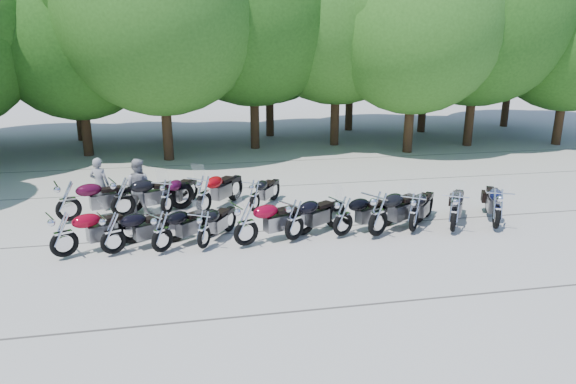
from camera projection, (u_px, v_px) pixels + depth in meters
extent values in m
plane|color=#9F9A8F|center=(299.00, 250.00, 12.96)|extent=(90.00, 90.00, 0.00)
cylinder|color=#3A2614|center=(85.00, 120.00, 23.31)|extent=(0.44, 0.44, 3.31)
sphere|color=#286319|center=(76.00, 36.00, 22.27)|extent=(7.31, 7.31, 7.31)
cylinder|color=#3A2614|center=(166.00, 116.00, 22.36)|extent=(0.44, 0.44, 3.93)
sphere|color=#357721|center=(159.00, 10.00, 21.14)|extent=(8.70, 8.70, 8.70)
cylinder|color=#3A2614|center=(254.00, 106.00, 24.81)|extent=(0.44, 0.44, 4.13)
sphere|color=#286319|center=(253.00, 6.00, 23.53)|extent=(9.13, 9.13, 9.13)
cylinder|color=#3A2614|center=(335.00, 105.00, 25.65)|extent=(0.44, 0.44, 4.09)
sphere|color=#357721|center=(338.00, 9.00, 24.38)|extent=(9.04, 9.04, 9.04)
cylinder|color=#3A2614|center=(409.00, 114.00, 23.99)|extent=(0.44, 0.44, 3.62)
sphere|color=#357721|center=(415.00, 24.00, 22.86)|extent=(8.00, 8.00, 8.00)
cylinder|color=#3A2614|center=(471.00, 106.00, 25.50)|extent=(0.44, 0.44, 3.98)
sphere|color=#286319|center=(480.00, 12.00, 24.26)|extent=(8.79, 8.79, 8.79)
cylinder|color=#3A2614|center=(560.00, 111.00, 25.86)|extent=(0.44, 0.44, 3.41)
sphere|color=#286319|center=(572.00, 33.00, 24.80)|extent=(7.53, 7.53, 7.53)
cylinder|color=#3A2614|center=(79.00, 107.00, 26.99)|extent=(0.44, 0.44, 3.52)
sphere|color=#357721|center=(70.00, 29.00, 25.89)|extent=(7.78, 7.78, 7.78)
cylinder|color=#3A2614|center=(167.00, 107.00, 27.29)|extent=(0.44, 0.44, 3.42)
sphere|color=#286319|center=(162.00, 33.00, 26.23)|extent=(7.56, 7.56, 7.56)
cylinder|color=#3A2614|center=(270.00, 104.00, 28.30)|extent=(0.44, 0.44, 3.56)
sphere|color=#286319|center=(269.00, 29.00, 27.19)|extent=(7.88, 7.88, 7.88)
cylinder|color=#3A2614|center=(349.00, 98.00, 30.10)|extent=(0.44, 0.44, 3.76)
sphere|color=#286319|center=(352.00, 24.00, 28.92)|extent=(8.31, 8.31, 8.31)
cylinder|color=#3A2614|center=(423.00, 100.00, 29.52)|extent=(0.44, 0.44, 3.63)
sphere|color=#357721|center=(428.00, 27.00, 28.39)|extent=(8.02, 8.02, 8.02)
cylinder|color=#3A2614|center=(508.00, 91.00, 31.35)|extent=(0.44, 0.44, 4.37)
sphere|color=#286319|center=(518.00, 7.00, 29.99)|extent=(9.67, 9.67, 9.67)
imported|color=gray|center=(100.00, 184.00, 15.82)|extent=(0.72, 0.60, 1.68)
imported|color=#9C9C9E|center=(138.00, 186.00, 15.49)|extent=(1.00, 0.88, 1.72)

